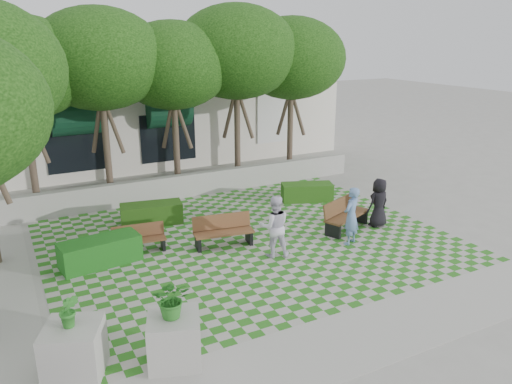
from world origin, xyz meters
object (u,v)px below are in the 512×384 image
hedge_west (100,252)px  person_dark (379,203)px  planter_back (74,348)px  planter_front (174,329)px  person_white (274,226)px  hedge_midleft (152,214)px  person_blue (351,216)px  bench_west (139,239)px  bench_mid (223,231)px  hedge_east (307,192)px  bench_east (345,215)px

hedge_west → person_dark: (8.82, -1.34, 0.44)m
hedge_west → planter_back: size_ratio=1.27×
planter_front → person_white: (4.17, 3.36, 0.19)m
hedge_midleft → person_blue: person_blue is taller
hedge_midleft → person_dark: size_ratio=1.23×
bench_west → planter_back: (-2.57, -4.96, 0.18)m
bench_west → hedge_midleft: 2.29m
bench_mid → bench_west: bench_mid is taller
planter_back → person_dark: bearing=17.8°
person_white → person_blue: bearing=-168.5°
bench_mid → person_dark: size_ratio=1.14×
person_white → person_dark: bearing=-155.2°
planter_back → bench_mid: bearing=40.4°
hedge_east → planter_front: size_ratio=1.09×
person_dark → hedge_west: bearing=-14.1°
planter_front → person_blue: 7.33m
hedge_west → planter_front: 5.16m
bench_mid → person_dark: 5.34m
bench_mid → planter_back: planter_back is taller
person_dark → person_white: bearing=0.3°
bench_east → person_white: (-3.11, -0.72, 0.42)m
hedge_west → person_dark: bearing=-8.6°
hedge_east → hedge_west: 8.45m
hedge_west → bench_west: bearing=15.9°
hedge_midleft → planter_front: 7.76m
person_blue → person_dark: bearing=178.7°
hedge_west → person_dark: person_dark is taller
hedge_west → bench_mid: bearing=-6.6°
bench_mid → person_dark: (5.25, -0.93, 0.37)m
hedge_midleft → person_dark: person_dark is taller
hedge_midleft → planter_back: (-3.56, -7.03, 0.21)m
bench_east → hedge_midleft: bench_east is taller
bench_mid → bench_east: bearing=0.3°
planter_back → person_blue: 8.83m
bench_west → planter_front: planter_front is taller
bench_west → person_dark: 7.82m
bench_east → planter_back: size_ratio=1.20×
bench_mid → hedge_east: size_ratio=0.97×
bench_west → person_dark: size_ratio=0.96×
person_dark → planter_back: bearing=12.3°
planter_back → hedge_midleft: bearing=63.1°
hedge_midleft → hedge_east: bearing=-3.7°
person_dark → person_blue: bearing=18.0°
hedge_midleft → hedge_west: (-2.18, -2.41, 0.02)m
hedge_east → planter_front: (-7.81, -7.15, 0.38)m
planter_back → person_dark: (10.20, 3.28, 0.25)m
bench_mid → hedge_west: bearing=-177.5°
hedge_west → planter_front: bearing=-85.5°
bench_east → bench_mid: (-4.11, 0.64, -0.04)m
bench_mid → hedge_east: bearing=36.8°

